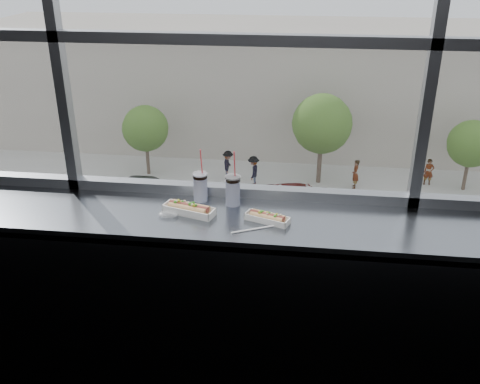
# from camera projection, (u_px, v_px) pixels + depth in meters

# --- Properties ---
(wall_back_lower) EXTENTS (6.00, 0.00, 6.00)m
(wall_back_lower) POSITION_uv_depth(u_px,v_px,m) (238.00, 273.00, 3.39)
(wall_back_lower) COLOR black
(wall_back_lower) RESTS_ON ground
(counter) EXTENTS (6.00, 0.55, 0.06)m
(counter) POSITION_uv_depth(u_px,v_px,m) (232.00, 221.00, 2.93)
(counter) COLOR gray
(counter) RESTS_ON ground
(counter_fascia) EXTENTS (6.00, 0.04, 1.04)m
(counter_fascia) POSITION_uv_depth(u_px,v_px,m) (226.00, 327.00, 2.92)
(counter_fascia) COLOR gray
(counter_fascia) RESTS_ON ground
(hotdog_tray_left) EXTENTS (0.31, 0.17, 0.07)m
(hotdog_tray_left) POSITION_uv_depth(u_px,v_px,m) (189.00, 209.00, 2.94)
(hotdog_tray_left) COLOR white
(hotdog_tray_left) RESTS_ON counter
(hotdog_tray_right) EXTENTS (0.25, 0.16, 0.06)m
(hotdog_tray_right) POSITION_uv_depth(u_px,v_px,m) (267.00, 217.00, 2.85)
(hotdog_tray_right) COLOR white
(hotdog_tray_right) RESTS_ON counter
(soda_cup_left) EXTENTS (0.09, 0.09, 0.32)m
(soda_cup_left) POSITION_uv_depth(u_px,v_px,m) (200.00, 185.00, 3.06)
(soda_cup_left) COLOR white
(soda_cup_left) RESTS_ON counter
(soda_cup_right) EXTENTS (0.09, 0.09, 0.33)m
(soda_cup_right) POSITION_uv_depth(u_px,v_px,m) (233.00, 189.00, 3.01)
(soda_cup_right) COLOR white
(soda_cup_right) RESTS_ON counter
(loose_straw) EXTENTS (0.22, 0.11, 0.01)m
(loose_straw) POSITION_uv_depth(u_px,v_px,m) (253.00, 229.00, 2.77)
(loose_straw) COLOR white
(loose_straw) RESTS_ON counter
(wrapper) EXTENTS (0.11, 0.08, 0.03)m
(wrapper) POSITION_uv_depth(u_px,v_px,m) (168.00, 214.00, 2.91)
(wrapper) COLOR silver
(wrapper) RESTS_ON counter
(plaza_ground) EXTENTS (120.00, 120.00, 0.00)m
(plaza_ground) POSITION_uv_depth(u_px,v_px,m) (301.00, 112.00, 47.41)
(plaza_ground) COLOR #AFADA6
(plaza_ground) RESTS_ON ground
(street_asphalt) EXTENTS (80.00, 10.00, 0.06)m
(street_asphalt) POSITION_uv_depth(u_px,v_px,m) (291.00, 246.00, 26.24)
(street_asphalt) COLOR black
(street_asphalt) RESTS_ON plaza_ground
(far_sidewalk) EXTENTS (80.00, 6.00, 0.04)m
(far_sidewalk) POSITION_uv_depth(u_px,v_px,m) (296.00, 181.00, 33.45)
(far_sidewalk) COLOR #AFADA6
(far_sidewalk) RESTS_ON plaza_ground
(far_building) EXTENTS (50.00, 14.00, 8.00)m
(far_building) POSITION_uv_depth(u_px,v_px,m) (302.00, 81.00, 40.78)
(far_building) COLOR #A79E90
(far_building) RESTS_ON plaza_ground
(car_near_b) EXTENTS (3.62, 6.91, 2.20)m
(car_near_b) POSITION_uv_depth(u_px,v_px,m) (143.00, 261.00, 22.87)
(car_near_b) COLOR black
(car_near_b) RESTS_ON street_asphalt
(car_far_a) EXTENTS (2.64, 6.08, 2.01)m
(car_far_a) POSITION_uv_depth(u_px,v_px,m) (148.00, 185.00, 30.35)
(car_far_a) COLOR #3C3C3C
(car_far_a) RESTS_ON street_asphalt
(car_far_b) EXTENTS (2.66, 5.70, 1.86)m
(car_far_b) POSITION_uv_depth(u_px,v_px,m) (302.00, 194.00, 29.39)
(car_far_b) COLOR maroon
(car_far_b) RESTS_ON street_asphalt
(car_near_c) EXTENTS (2.94, 6.40, 2.09)m
(car_near_c) POSITION_uv_depth(u_px,v_px,m) (265.00, 271.00, 22.29)
(car_near_c) COLOR #B54834
(car_near_c) RESTS_ON street_asphalt
(car_near_a) EXTENTS (3.02, 6.41, 2.08)m
(car_near_a) POSITION_uv_depth(u_px,v_px,m) (2.00, 252.00, 23.63)
(car_near_a) COLOR gray
(car_near_a) RESTS_ON street_asphalt
(pedestrian_c) EXTENTS (0.71, 0.95, 2.14)m
(pedestrian_c) POSITION_uv_depth(u_px,v_px,m) (356.00, 171.00, 32.08)
(pedestrian_c) COLOR #66605B
(pedestrian_c) RESTS_ON far_sidewalk
(pedestrian_d) EXTENTS (0.88, 0.66, 1.98)m
(pedestrian_d) POSITION_uv_depth(u_px,v_px,m) (429.00, 169.00, 32.55)
(pedestrian_d) COLOR #66605B
(pedestrian_d) RESTS_ON far_sidewalk
(pedestrian_a) EXTENTS (0.74, 0.98, 2.21)m
(pedestrian_a) POSITION_uv_depth(u_px,v_px,m) (228.00, 162.00, 33.34)
(pedestrian_a) COLOR #66605B
(pedestrian_a) RESTS_ON far_sidewalk
(pedestrian_b) EXTENTS (0.76, 1.02, 2.29)m
(pedestrian_b) POSITION_uv_depth(u_px,v_px,m) (253.00, 168.00, 32.32)
(pedestrian_b) COLOR #66605B
(pedestrian_b) RESTS_ON far_sidewalk
(tree_left) EXTENTS (2.90, 2.90, 4.54)m
(tree_left) POSITION_uv_depth(u_px,v_px,m) (145.00, 129.00, 33.24)
(tree_left) COLOR #47382B
(tree_left) RESTS_ON far_sidewalk
(tree_center) EXTENTS (3.60, 3.60, 5.62)m
(tree_center) POSITION_uv_depth(u_px,v_px,m) (322.00, 124.00, 31.70)
(tree_center) COLOR #47382B
(tree_center) RESTS_ON far_sidewalk
(tree_right) EXTENTS (2.78, 2.78, 4.34)m
(tree_right) POSITION_uv_depth(u_px,v_px,m) (471.00, 144.00, 31.07)
(tree_right) COLOR #47382B
(tree_right) RESTS_ON far_sidewalk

